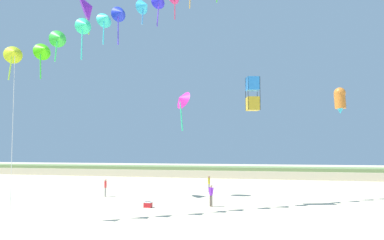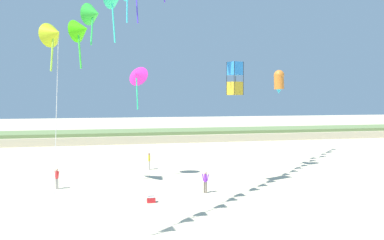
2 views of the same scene
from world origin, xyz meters
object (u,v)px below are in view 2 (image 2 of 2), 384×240
(person_near_left, at_px, (149,160))
(person_mid_center, at_px, (57,177))
(large_kite_high_solo, at_px, (137,75))
(beach_cooler, at_px, (151,199))
(large_kite_outer_drift, at_px, (235,78))
(large_kite_low_lead, at_px, (279,81))
(person_near_right, at_px, (205,180))

(person_near_left, height_order, person_mid_center, person_near_left)
(person_near_left, xyz_separation_m, large_kite_high_solo, (-1.52, -4.39, 8.15))
(beach_cooler, bearing_deg, large_kite_outer_drift, 27.58)
(person_mid_center, bearing_deg, person_near_left, 40.46)
(large_kite_low_lead, distance_m, large_kite_outer_drift, 9.44)
(large_kite_outer_drift, height_order, beach_cooler, large_kite_outer_drift)
(large_kite_low_lead, bearing_deg, beach_cooler, -143.81)
(person_near_left, relative_size, large_kite_high_solo, 0.42)
(large_kite_low_lead, bearing_deg, large_kite_outer_drift, -136.32)
(person_mid_center, bearing_deg, beach_cooler, -40.16)
(person_mid_center, bearing_deg, large_kite_low_lead, 12.60)
(person_near_left, bearing_deg, large_kite_low_lead, -9.88)
(person_near_right, height_order, person_mid_center, person_near_right)
(beach_cooler, bearing_deg, large_kite_high_solo, 91.23)
(large_kite_high_solo, distance_m, large_kite_outer_drift, 8.64)
(person_near_left, height_order, person_near_right, person_near_left)
(large_kite_low_lead, bearing_deg, person_near_left, 170.12)
(person_near_left, height_order, large_kite_outer_drift, large_kite_outer_drift)
(person_near_left, bearing_deg, person_near_right, -74.38)
(person_near_left, distance_m, large_kite_low_lead, 15.13)
(person_mid_center, distance_m, large_kite_outer_drift, 16.10)
(person_mid_center, xyz_separation_m, beach_cooler, (6.72, -5.67, -0.74))
(person_mid_center, height_order, beach_cooler, person_mid_center)
(large_kite_low_lead, height_order, large_kite_outer_drift, large_kite_outer_drift)
(person_near_left, height_order, large_kite_low_lead, large_kite_low_lead)
(person_near_left, distance_m, beach_cooler, 12.64)
(person_near_right, distance_m, person_mid_center, 11.68)
(person_near_right, bearing_deg, person_near_left, 105.62)
(person_mid_center, height_order, large_kite_high_solo, large_kite_high_solo)
(large_kite_low_lead, height_order, large_kite_high_solo, large_kite_high_solo)
(person_near_left, height_order, beach_cooler, person_near_left)
(person_near_right, bearing_deg, beach_cooler, -156.59)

